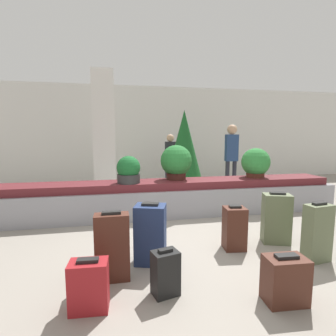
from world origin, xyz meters
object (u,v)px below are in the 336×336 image
object	(u,v)px
suitcase_0	(165,273)
suitcase_3	(89,286)
suitcase_2	(150,234)
potted_plant_2	(176,162)
suitcase_6	(234,228)
decorated_tree	(184,150)
suitcase_4	(276,218)
traveler_0	(170,156)
suitcase_7	(317,233)
potted_plant_1	(256,163)
potted_plant_0	(129,170)
pillar	(104,134)
traveler_1	(231,152)
suitcase_5	(285,280)
suitcase_1	(112,247)

from	to	relation	value
suitcase_0	suitcase_3	bearing A→B (deg)	172.72
suitcase_2	potted_plant_2	size ratio (longest dim) A/B	1.09
suitcase_0	suitcase_6	bearing A→B (deg)	21.94
suitcase_6	decorated_tree	distance (m)	3.45
suitcase_4	traveler_0	bearing A→B (deg)	116.40
suitcase_2	traveler_0	bearing A→B (deg)	92.47
potted_plant_2	suitcase_3	bearing A→B (deg)	-117.32
suitcase_6	traveler_0	world-z (taller)	traveler_0
suitcase_0	suitcase_7	world-z (taller)	suitcase_7
potted_plant_1	traveler_0	xyz separation A→B (m)	(-1.30, 2.67, -0.04)
suitcase_2	decorated_tree	xyz separation A→B (m)	(1.34, 3.50, 0.82)
suitcase_3	suitcase_7	size ratio (longest dim) A/B	0.65
suitcase_3	suitcase_6	size ratio (longest dim) A/B	0.79
potted_plant_0	pillar	bearing A→B (deg)	103.41
traveler_1	suitcase_3	bearing A→B (deg)	-124.98
potted_plant_0	traveler_0	world-z (taller)	traveler_0
potted_plant_0	decorated_tree	bearing A→B (deg)	47.85
suitcase_2	suitcase_5	world-z (taller)	suitcase_2
suitcase_7	potted_plant_2	distance (m)	2.79
potted_plant_2	decorated_tree	world-z (taller)	decorated_tree
suitcase_0	suitcase_6	size ratio (longest dim) A/B	0.76
suitcase_1	suitcase_5	bearing A→B (deg)	-24.32
suitcase_7	potted_plant_0	world-z (taller)	potted_plant_0
suitcase_6	suitcase_1	bearing A→B (deg)	-157.48
suitcase_2	decorated_tree	size ratio (longest dim) A/B	0.35
potted_plant_2	traveler_0	world-z (taller)	traveler_0
pillar	suitcase_3	xyz separation A→B (m)	(0.02, -4.75, -1.37)
suitcase_5	potted_plant_2	size ratio (longest dim) A/B	0.68
suitcase_5	pillar	bearing A→B (deg)	113.82
suitcase_2	pillar	bearing A→B (deg)	116.80
suitcase_1	traveler_1	size ratio (longest dim) A/B	0.42
potted_plant_2	suitcase_7	bearing A→B (deg)	-62.40
potted_plant_0	suitcase_3	bearing A→B (deg)	-100.68
suitcase_3	potted_plant_2	xyz separation A→B (m)	(1.45, 2.81, 0.80)
suitcase_1	suitcase_7	distance (m)	2.50
potted_plant_0	traveler_0	size ratio (longest dim) A/B	0.32
suitcase_3	traveler_1	bearing A→B (deg)	55.43
suitcase_0	suitcase_5	xyz separation A→B (m)	(1.08, -0.34, -0.00)
suitcase_5	suitcase_3	bearing A→B (deg)	175.94
potted_plant_2	potted_plant_0	bearing A→B (deg)	-167.72
suitcase_2	suitcase_4	bearing A→B (deg)	24.67
traveler_1	potted_plant_0	bearing A→B (deg)	-147.48
potted_plant_2	suitcase_1	bearing A→B (deg)	-118.05
suitcase_4	potted_plant_0	size ratio (longest dim) A/B	1.48
potted_plant_2	traveler_1	world-z (taller)	traveler_1
suitcase_4	suitcase_2	bearing A→B (deg)	-154.65
suitcase_1	potted_plant_2	size ratio (longest dim) A/B	1.11
suitcase_3	potted_plant_2	bearing A→B (deg)	66.22
suitcase_3	potted_plant_1	xyz separation A→B (m)	(3.17, 2.75, 0.75)
pillar	potted_plant_2	size ratio (longest dim) A/B	4.60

